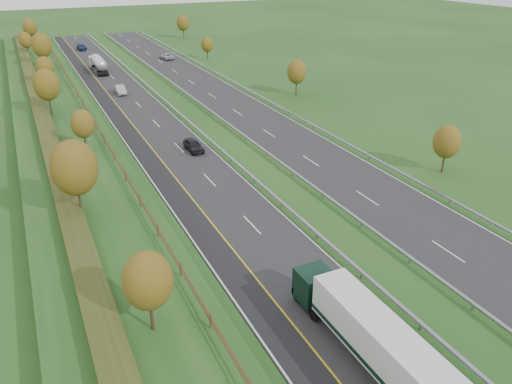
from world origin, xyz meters
TOP-DOWN VIEW (x-y plane):
  - ground at (8.00, 55.00)m, footprint 400.00×400.00m
  - near_carriageway at (0.00, 60.00)m, footprint 10.50×200.00m
  - far_carriageway at (16.50, 60.00)m, footprint 10.50×200.00m
  - hard_shoulder at (-3.75, 60.00)m, footprint 3.00×200.00m
  - lane_markings at (6.40, 59.88)m, footprint 26.75×200.00m
  - embankment_left at (-13.00, 60.00)m, footprint 12.00×200.00m
  - hedge_left at (-15.00, 60.00)m, footprint 2.20×180.00m
  - fence_left at (-8.50, 59.59)m, footprint 0.12×189.06m
  - median_barrier_near at (5.70, 60.00)m, footprint 0.32×200.00m
  - median_barrier_far at (10.80, 60.00)m, footprint 0.32×200.00m
  - outer_barrier_far at (22.30, 60.00)m, footprint 0.32×200.00m
  - trees_left at (-12.64, 56.63)m, footprint 6.64×164.30m
  - trees_far at (29.80, 89.21)m, footprint 8.45×118.60m
  - box_lorry at (0.33, 2.65)m, footprint 2.58×16.28m
  - road_tanker at (-0.36, 101.59)m, footprint 2.40×11.22m
  - car_dark_near at (2.73, 45.00)m, footprint 1.91×4.60m
  - car_silver_mid at (-0.02, 79.91)m, footprint 1.75×4.87m
  - car_small_far at (0.10, 132.19)m, footprint 2.40×5.37m
  - car_oncoming at (17.60, 109.37)m, footprint 2.82×5.36m

SIDE VIEW (x-z plane):
  - ground at x=8.00m, z-range 0.00..0.00m
  - near_carriageway at x=0.00m, z-range 0.00..0.04m
  - far_carriageway at x=16.50m, z-range 0.00..0.04m
  - hard_shoulder at x=-3.75m, z-range 0.00..0.04m
  - lane_markings at x=6.40m, z-range 0.04..0.05m
  - median_barrier_near at x=5.70m, z-range 0.26..0.97m
  - median_barrier_far at x=10.80m, z-range 0.26..0.97m
  - outer_barrier_far at x=22.30m, z-range 0.26..0.97m
  - car_oncoming at x=17.60m, z-range 0.04..1.48m
  - car_small_far at x=0.10m, z-range 0.04..1.57m
  - car_dark_near at x=2.73m, z-range 0.04..1.60m
  - car_silver_mid at x=-0.02m, z-range 0.04..1.64m
  - embankment_left at x=-13.00m, z-range 0.00..2.00m
  - road_tanker at x=-0.36m, z-range 0.13..3.59m
  - box_lorry at x=0.33m, z-range 0.30..4.36m
  - hedge_left at x=-15.00m, z-range 2.00..3.10m
  - fence_left at x=-8.50m, z-range 2.13..3.33m
  - trees_far at x=29.80m, z-range 0.69..7.81m
  - trees_left at x=-12.64m, z-range 2.53..10.20m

